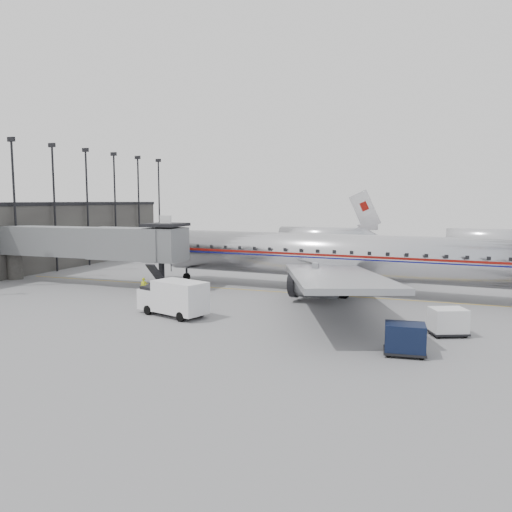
{
  "coord_description": "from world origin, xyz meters",
  "views": [
    {
      "loc": [
        15.36,
        -38.04,
        8.53
      ],
      "look_at": [
        -0.79,
        6.83,
        3.2
      ],
      "focal_mm": 35.0,
      "sensor_mm": 36.0,
      "label": 1
    }
  ],
  "objects_px": {
    "baggage_cart_white": "(448,321)",
    "ramp_worker": "(144,287)",
    "service_van": "(173,297)",
    "baggage_cart_navy": "(405,338)",
    "airliner": "(337,256)"
  },
  "relations": [
    {
      "from": "airliner",
      "to": "service_van",
      "type": "height_order",
      "value": "airliner"
    },
    {
      "from": "airliner",
      "to": "ramp_worker",
      "type": "xyz_separation_m",
      "value": [
        -15.98,
        -7.82,
        -2.53
      ]
    },
    {
      "from": "baggage_cart_navy",
      "to": "service_van",
      "type": "bearing_deg",
      "value": 160.43
    },
    {
      "from": "baggage_cart_white",
      "to": "ramp_worker",
      "type": "height_order",
      "value": "baggage_cart_white"
    },
    {
      "from": "airliner",
      "to": "ramp_worker",
      "type": "height_order",
      "value": "airliner"
    },
    {
      "from": "baggage_cart_navy",
      "to": "baggage_cart_white",
      "type": "bearing_deg",
      "value": 59.84
    },
    {
      "from": "baggage_cart_white",
      "to": "ramp_worker",
      "type": "bearing_deg",
      "value": 145.62
    },
    {
      "from": "service_van",
      "to": "baggage_cart_white",
      "type": "distance_m",
      "value": 19.13
    },
    {
      "from": "baggage_cart_navy",
      "to": "airliner",
      "type": "bearing_deg",
      "value": 106.0
    },
    {
      "from": "ramp_worker",
      "to": "baggage_cart_white",
      "type": "bearing_deg",
      "value": -40.47
    },
    {
      "from": "service_van",
      "to": "baggage_cart_navy",
      "type": "height_order",
      "value": "service_van"
    },
    {
      "from": "ramp_worker",
      "to": "airliner",
      "type": "bearing_deg",
      "value": -3.18
    },
    {
      "from": "service_van",
      "to": "baggage_cart_white",
      "type": "height_order",
      "value": "service_van"
    },
    {
      "from": "baggage_cart_white",
      "to": "service_van",
      "type": "bearing_deg",
      "value": 159.83
    },
    {
      "from": "baggage_cart_navy",
      "to": "baggage_cart_white",
      "type": "distance_m",
      "value": 5.63
    }
  ]
}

